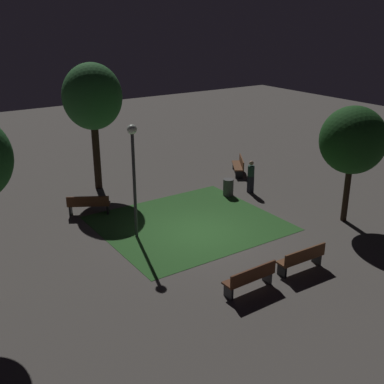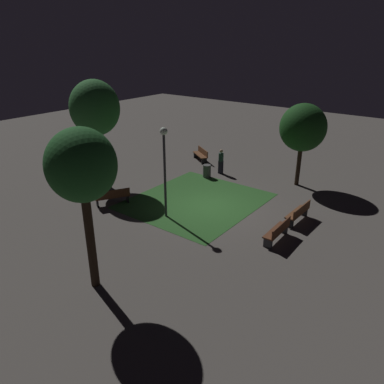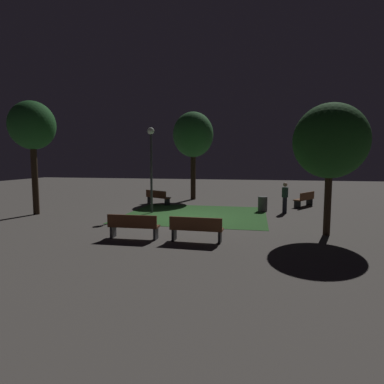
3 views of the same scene
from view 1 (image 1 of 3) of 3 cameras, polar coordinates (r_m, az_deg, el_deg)
The scene contains 11 objects.
ground_plane at distance 19.00m, azimuth 0.99°, elevation -4.86°, with size 60.00×60.00×0.00m, color #56514C.
grass_lawn at distance 19.77m, azimuth -0.39°, elevation -3.78°, with size 7.06×6.27×0.01m, color #2D6028.
bench_by_lamp at distance 15.12m, azimuth 7.00°, elevation -10.13°, with size 1.81×0.51×0.88m.
bench_front_left at distance 16.52m, azimuth 13.04°, elevation -7.71°, with size 1.81×0.53×0.88m.
bench_back_row at distance 20.94m, azimuth -12.29°, elevation -1.42°, with size 1.80×1.31×0.88m.
bench_path_side at distance 25.86m, azimuth 5.66°, elevation 3.23°, with size 1.38×1.77×0.88m.
tree_back_left at distance 19.98m, azimuth 18.72°, elevation 5.86°, with size 2.63×2.63×4.83m.
tree_right_canopy at distance 23.11m, azimuth -11.86°, elevation 11.02°, with size 2.80×2.80×6.10m.
lamp_post_path_center at distance 17.65m, azimuth -7.03°, elevation 3.54°, with size 0.36×0.36×4.46m.
trash_bin at distance 22.72m, azimuth 4.37°, elevation 0.57°, with size 0.50×0.50×0.81m, color #4C4C4C.
pedestrian at distance 23.03m, azimuth 7.07°, elevation 1.93°, with size 0.32×0.32×1.61m.
Camera 1 is at (-9.81, -14.06, 8.18)m, focal length 44.50 mm.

